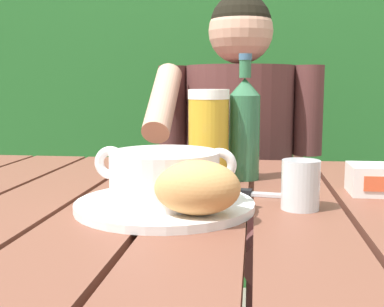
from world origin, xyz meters
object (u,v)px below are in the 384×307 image
at_px(beer_bottle, 244,127).
at_px(butter_tub, 382,179).
at_px(chair_near_diner, 240,226).
at_px(bread_roll, 199,187).
at_px(person_eating, 237,166).
at_px(beer_glass, 208,136).
at_px(soup_bowl, 165,175).
at_px(water_glass_small, 300,185).
at_px(serving_plate, 165,205).
at_px(table_knife, 250,193).

distance_m(beer_bottle, butter_tub, 0.27).
height_order(beer_bottle, butter_tub, beer_bottle).
distance_m(chair_near_diner, bread_roll, 1.07).
distance_m(person_eating, beer_glass, 0.54).
height_order(soup_bowl, water_glass_small, soup_bowl).
height_order(beer_bottle, water_glass_small, beer_bottle).
distance_m(chair_near_diner, butter_tub, 0.90).
bearing_deg(beer_bottle, bread_roll, -99.25).
distance_m(person_eating, bread_roll, 0.82).
relative_size(person_eating, water_glass_small, 16.58).
height_order(chair_near_diner, bread_roll, chair_near_diner).
bearing_deg(beer_bottle, soup_bowl, -113.97).
height_order(bread_roll, beer_bottle, beer_bottle).
xyz_separation_m(serving_plate, beer_glass, (0.04, 0.22, 0.08)).
relative_size(soup_bowl, water_glass_small, 2.88).
bearing_deg(water_glass_small, bread_roll, -146.40).
relative_size(water_glass_small, butter_tub, 0.69).
bearing_deg(soup_bowl, beer_bottle, 66.03).
relative_size(person_eating, butter_tub, 11.40).
bearing_deg(person_eating, beer_glass, -94.16).
bearing_deg(beer_bottle, serving_plate, -113.97).
relative_size(chair_near_diner, serving_plate, 3.78).
bearing_deg(beer_bottle, butter_tub, -23.80).
height_order(chair_near_diner, beer_glass, chair_near_diner).
xyz_separation_m(serving_plate, water_glass_small, (0.20, 0.02, 0.03)).
bearing_deg(beer_glass, table_knife, -54.55).
xyz_separation_m(soup_bowl, table_knife, (0.12, 0.11, -0.05)).
bearing_deg(soup_bowl, water_glass_small, 6.95).
distance_m(beer_glass, butter_tub, 0.32).
bearing_deg(butter_tub, beer_bottle, 156.20).
height_order(chair_near_diner, beer_bottle, beer_bottle).
bearing_deg(butter_tub, bread_roll, -143.03).
distance_m(chair_near_diner, serving_plate, 1.00).
bearing_deg(soup_bowl, chair_near_diner, 84.83).
xyz_separation_m(bread_roll, water_glass_small, (0.14, 0.09, -0.01)).
bearing_deg(beer_glass, serving_plate, -101.56).
bearing_deg(butter_tub, beer_glass, 166.67).
height_order(person_eating, table_knife, person_eating).
relative_size(soup_bowl, beer_bottle, 0.88).
bearing_deg(beer_glass, water_glass_small, -51.27).
distance_m(soup_bowl, water_glass_small, 0.20).
bearing_deg(butter_tub, water_glass_small, -140.03).
xyz_separation_m(beer_bottle, butter_tub, (0.23, -0.10, -0.08)).
bearing_deg(table_knife, butter_tub, 10.59).
relative_size(bread_roll, butter_tub, 1.12).
xyz_separation_m(bread_roll, table_knife, (0.07, 0.17, -0.04)).
relative_size(person_eating, bread_roll, 10.18).
xyz_separation_m(chair_near_diner, beer_bottle, (0.03, -0.69, 0.40)).
height_order(bread_roll, table_knife, bread_roll).
bearing_deg(soup_bowl, serving_plate, 0.00).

